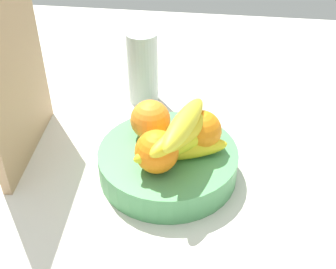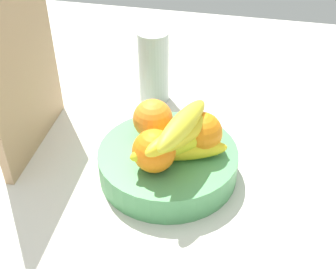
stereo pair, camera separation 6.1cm
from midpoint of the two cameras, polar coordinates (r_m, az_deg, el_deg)
The scene contains 8 objects.
ground_plane at distance 87.15cm, azimuth -3.16°, elevation -7.18°, with size 180.00×140.00×3.00cm, color beige.
fruit_bowl at distance 86.28cm, azimuth -2.02°, elevation -3.73°, with size 27.40×27.40×5.81cm, color #4E975B.
orange_front_left at distance 86.10cm, azimuth -4.35°, elevation 1.89°, with size 8.00×8.00×8.00cm, color orange.
orange_front_right at distance 78.02cm, azimuth -3.66°, elevation -2.32°, with size 8.00×8.00×8.00cm, color orange.
orange_center at distance 82.94cm, azimuth 2.25°, elevation 0.44°, with size 8.00×8.00×8.00cm, color orange.
banana_bunch at distance 78.94cm, azimuth -0.46°, elevation -0.50°, with size 17.45×18.01×10.60cm.
cutting_board at distance 90.17cm, azimuth -21.44°, elevation 7.12°, with size 28.00×1.80×36.00cm, color tan.
thermos_tumbler at distance 106.44cm, azimuth -4.98°, elevation 8.67°, with size 7.47×7.47×17.96cm, color #B1BFB8.
Camera 1 is at (-61.91, -10.17, 58.97)cm, focal length 46.49 mm.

